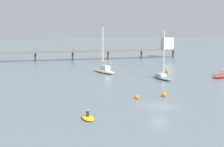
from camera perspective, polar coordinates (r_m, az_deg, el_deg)
ground_plane at (r=46.09m, az=7.86°, el=-5.43°), size 400.00×400.00×0.00m
pier at (r=103.70m, az=-0.32°, el=4.18°), size 66.85×5.75×6.47m
sailboat_cream at (r=75.69m, az=-1.33°, el=0.64°), size 3.80×8.15×10.24m
sailboat_gray at (r=67.92m, az=8.42°, el=-0.46°), size 2.33×6.51×9.53m
dinghy_yellow at (r=39.70m, az=-4.08°, el=-7.34°), size 1.36×2.94×1.14m
mooring_buoy_outer at (r=51.86m, az=8.73°, el=-3.46°), size 0.75×0.75×0.75m
mooring_buoy_mid at (r=77.10m, az=9.19°, el=0.43°), size 0.77×0.77×0.77m
mooring_buoy_inner at (r=50.00m, az=4.19°, el=-3.94°), size 0.58×0.58×0.58m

